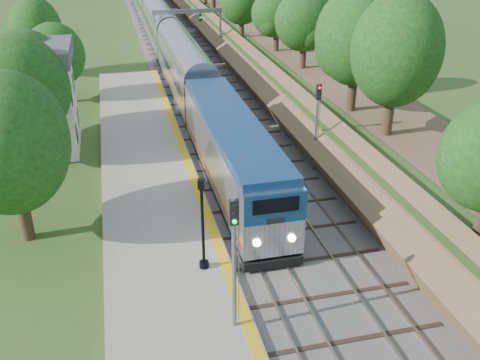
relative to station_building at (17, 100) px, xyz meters
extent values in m
cube|color=#4C4944|center=(16.00, 30.00, -4.03)|extent=(9.50, 170.00, 0.12)
cube|color=gray|center=(13.28, 30.00, -3.89)|extent=(0.08, 170.00, 0.16)
cube|color=gray|center=(14.72, 30.00, -3.89)|extent=(0.08, 170.00, 0.16)
cube|color=gray|center=(17.28, 30.00, -3.89)|extent=(0.08, 170.00, 0.16)
cube|color=gray|center=(18.72, 30.00, -3.89)|extent=(0.08, 170.00, 0.16)
cube|color=gray|center=(8.80, -14.00, -3.90)|extent=(6.40, 68.00, 0.38)
cube|color=gold|center=(11.65, -14.00, -3.70)|extent=(0.55, 68.00, 0.01)
cube|color=brown|center=(25.50, 30.00, -2.59)|extent=(9.00, 170.00, 3.00)
cube|color=brown|center=(21.60, 30.00, -2.79)|extent=(4.47, 170.00, 4.54)
cylinder|color=#332316|center=(24.00, -20.00, 0.22)|extent=(0.60, 0.60, 2.62)
cylinder|color=#332316|center=(24.00, 30.00, 0.22)|extent=(0.60, 0.60, 2.62)
cube|color=white|center=(0.00, 0.00, -0.69)|extent=(8.00, 6.00, 6.80)
cube|color=#4A4D51|center=(0.00, 0.00, 3.31)|extent=(8.60, 6.60, 1.20)
cube|color=black|center=(4.01, -1.80, -2.29)|extent=(0.05, 1.10, 1.30)
cube|color=black|center=(4.01, 1.80, -2.29)|extent=(0.05, 1.10, 1.30)
cube|color=black|center=(4.01, -1.80, 0.51)|extent=(0.05, 1.10, 1.30)
cube|color=black|center=(4.01, 1.80, 0.51)|extent=(0.05, 1.10, 1.30)
cylinder|color=slate|center=(12.50, 25.00, -0.99)|extent=(0.24, 0.24, 6.20)
cylinder|color=slate|center=(20.50, 25.00, -0.99)|extent=(0.24, 0.24, 6.20)
cube|color=slate|center=(16.50, 25.00, 1.86)|extent=(8.40, 0.25, 0.50)
cube|color=black|center=(14.00, 24.85, 1.11)|extent=(0.30, 0.20, 0.90)
cube|color=black|center=(18.00, 24.85, 1.11)|extent=(0.30, 0.20, 0.90)
cylinder|color=#332316|center=(2.00, -4.00, -2.86)|extent=(0.60, 0.60, 2.45)
sphere|color=#16390F|center=(2.00, -4.00, 0.46)|extent=(5.32, 5.32, 5.32)
cylinder|color=#332316|center=(2.00, 12.00, -2.86)|extent=(0.60, 0.60, 2.45)
sphere|color=#16390F|center=(2.00, 12.00, 0.46)|extent=(5.32, 5.32, 5.32)
cube|color=black|center=(14.00, -9.89, -3.49)|extent=(2.92, 18.30, 0.64)
cube|color=#B7BAC1|center=(14.00, -9.89, -1.37)|extent=(3.18, 19.06, 3.60)
cube|color=navy|center=(14.00, -9.89, 0.66)|extent=(3.05, 18.30, 0.47)
cube|color=navy|center=(14.00, -19.45, -0.37)|extent=(3.14, 0.10, 1.59)
cube|color=black|center=(14.00, -19.49, -0.16)|extent=(2.33, 0.06, 0.79)
cube|color=maroon|center=(14.00, -9.89, -2.59)|extent=(3.20, 18.68, 0.11)
cube|color=#B7BAC1|center=(14.00, 10.83, -1.75)|extent=(3.18, 21.17, 4.13)
cube|color=#B7BAC1|center=(14.00, 32.60, -1.75)|extent=(3.18, 21.17, 4.13)
cube|color=#B7BAC1|center=(14.00, 54.38, -1.75)|extent=(3.18, 21.17, 4.13)
cylinder|color=black|center=(10.56, -18.68, -3.54)|extent=(0.49, 0.49, 0.33)
cylinder|color=black|center=(10.56, -18.68, -1.38)|extent=(0.16, 0.16, 4.33)
cube|color=black|center=(10.56, -18.68, 1.01)|extent=(0.39, 0.39, 0.44)
cube|color=silver|center=(10.56, -18.68, 1.01)|extent=(0.28, 0.28, 0.33)
cylinder|color=slate|center=(11.10, -23.16, -0.57)|extent=(0.19, 0.19, 6.28)
cube|color=black|center=(11.10, -23.16, 1.92)|extent=(0.37, 0.24, 1.08)
cylinder|color=#0CE526|center=(11.10, -23.30, 1.92)|extent=(0.17, 0.06, 0.17)
cylinder|color=slate|center=(20.20, -8.66, -0.81)|extent=(0.18, 0.18, 6.31)
cube|color=black|center=(20.20, -8.66, 1.73)|extent=(0.35, 0.22, 1.02)
cylinder|color=#FF0C0C|center=(20.20, -8.79, 1.73)|extent=(0.16, 0.06, 0.16)
camera|label=1|loc=(7.12, -40.68, 12.28)|focal=40.00mm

